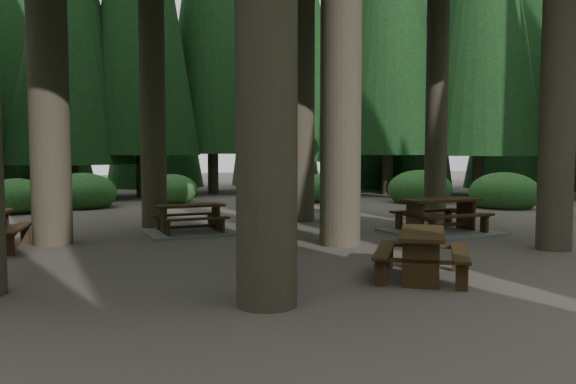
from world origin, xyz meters
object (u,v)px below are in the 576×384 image
picnic_table_d (286,195)px  picnic_table_e (422,247)px  picnic_table_c (190,224)px  picnic_table_a (441,221)px

picnic_table_d → picnic_table_e: size_ratio=1.04×
picnic_table_c → picnic_table_e: size_ratio=1.05×
picnic_table_c → picnic_table_e: 6.45m
picnic_table_d → picnic_table_e: bearing=-75.9°
picnic_table_c → picnic_table_d: picnic_table_d is taller
picnic_table_a → picnic_table_d: picnic_table_a is taller
picnic_table_a → picnic_table_d: (-0.31, 6.42, 0.22)m
picnic_table_c → picnic_table_d: (4.74, 3.31, 0.28)m
picnic_table_d → picnic_table_a: bearing=-52.6°
picnic_table_a → picnic_table_d: 6.43m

